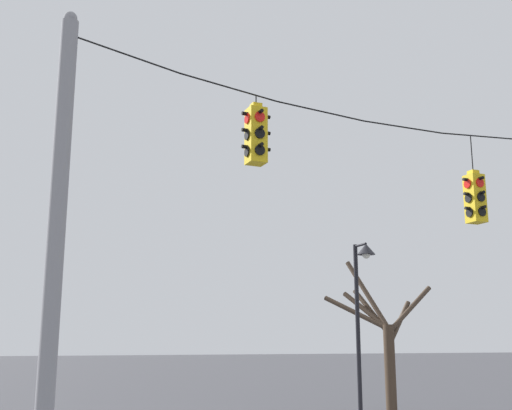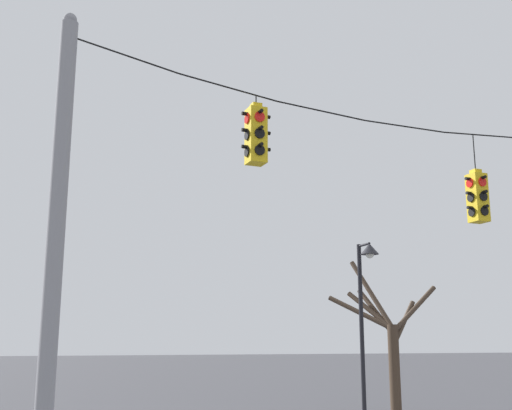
% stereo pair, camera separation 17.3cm
% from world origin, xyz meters
% --- Properties ---
extents(utility_pole_left, '(0.29, 0.29, 7.63)m').
position_xyz_m(utility_pole_left, '(-6.94, 0.12, 3.80)').
color(utility_pole_left, gray).
rests_on(utility_pole_left, ground_plane).
extents(span_wire, '(13.88, 0.03, 0.77)m').
position_xyz_m(span_wire, '(-0.00, 0.12, 6.71)').
color(span_wire, black).
extents(traffic_light_near_right_pole, '(0.58, 0.58, 1.36)m').
position_xyz_m(traffic_light_near_right_pole, '(-3.42, 0.12, 5.84)').
color(traffic_light_near_right_pole, yellow).
extents(traffic_light_over_intersection, '(0.58, 0.58, 1.97)m').
position_xyz_m(traffic_light_over_intersection, '(1.78, 0.12, 5.09)').
color(traffic_light_over_intersection, yellow).
extents(street_lamp, '(0.51, 0.87, 4.74)m').
position_xyz_m(street_lamp, '(1.76, 4.72, 3.61)').
color(street_lamp, black).
rests_on(street_lamp, ground_plane).
extents(bare_tree, '(2.90, 1.82, 4.54)m').
position_xyz_m(bare_tree, '(3.24, 6.00, 2.12)').
color(bare_tree, '#423326').
rests_on(bare_tree, ground_plane).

